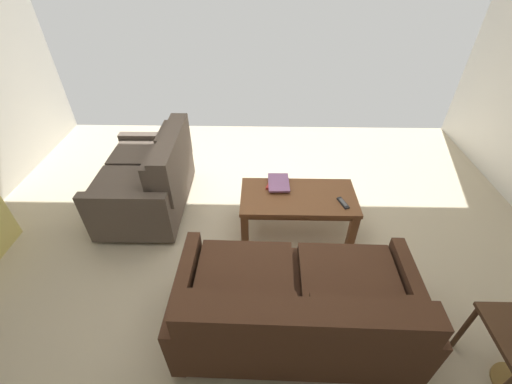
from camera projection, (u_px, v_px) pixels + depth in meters
ground_plane at (253, 242)px, 3.28m from camera, size 5.98×5.00×0.01m
sofa_main at (297, 308)px, 2.31m from camera, size 1.73×0.94×0.82m
loveseat_near at (150, 179)px, 3.48m from camera, size 0.86×1.24×0.90m
coffee_table at (298, 201)px, 3.18m from camera, size 1.11×0.56×0.46m
book_stack at (278, 183)px, 3.25m from camera, size 0.23×0.30×0.05m
tv_remote at (343, 203)px, 3.03m from camera, size 0.10×0.17×0.02m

